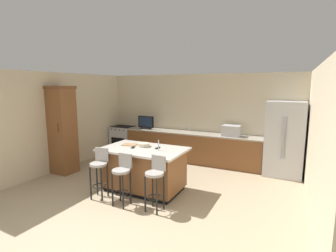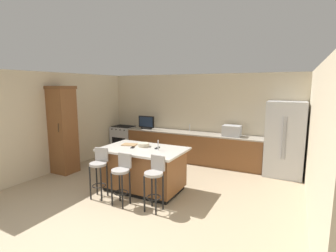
{
  "view_description": "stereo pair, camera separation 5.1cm",
  "coord_description": "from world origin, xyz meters",
  "px_view_note": "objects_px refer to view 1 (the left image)",
  "views": [
    {
      "loc": [
        2.63,
        -2.42,
        2.27
      ],
      "look_at": [
        -0.11,
        3.13,
        1.29
      ],
      "focal_mm": 27.18,
      "sensor_mm": 36.0,
      "label": 1
    },
    {
      "loc": [
        2.68,
        -2.39,
        2.27
      ],
      "look_at": [
        -0.11,
        3.13,
        1.29
      ],
      "focal_mm": 27.18,
      "sensor_mm": 36.0,
      "label": 2
    }
  ],
  "objects_px": {
    "kitchen_island": "(144,169)",
    "bar_stool_center": "(122,175)",
    "cell_phone": "(133,147)",
    "tv_remote": "(158,148)",
    "cutting_board": "(130,145)",
    "microwave": "(231,131)",
    "bar_stool_right": "(155,178)",
    "cabinet_tower": "(62,128)",
    "tv_monitor": "(146,123)",
    "bar_stool_left": "(99,168)",
    "range_oven": "(123,139)",
    "fruit_bowl": "(144,145)",
    "refrigerator": "(284,139)"
  },
  "relations": [
    {
      "from": "refrigerator",
      "to": "tv_remote",
      "type": "height_order",
      "value": "refrigerator"
    },
    {
      "from": "tv_remote",
      "to": "cutting_board",
      "type": "distance_m",
      "value": 0.72
    },
    {
      "from": "kitchen_island",
      "to": "cell_phone",
      "type": "relative_size",
      "value": 12.03
    },
    {
      "from": "refrigerator",
      "to": "range_oven",
      "type": "distance_m",
      "value": 5.05
    },
    {
      "from": "tv_monitor",
      "to": "range_oven",
      "type": "bearing_deg",
      "value": 176.92
    },
    {
      "from": "bar_stool_right",
      "to": "tv_remote",
      "type": "relative_size",
      "value": 5.95
    },
    {
      "from": "tv_monitor",
      "to": "cutting_board",
      "type": "bearing_deg",
      "value": -67.32
    },
    {
      "from": "kitchen_island",
      "to": "bar_stool_right",
      "type": "relative_size",
      "value": 1.78
    },
    {
      "from": "microwave",
      "to": "tv_monitor",
      "type": "xyz_separation_m",
      "value": [
        -2.74,
        -0.05,
        0.05
      ]
    },
    {
      "from": "cabinet_tower",
      "to": "microwave",
      "type": "distance_m",
      "value": 4.54
    },
    {
      "from": "bar_stool_center",
      "to": "kitchen_island",
      "type": "bearing_deg",
      "value": 89.32
    },
    {
      "from": "tv_remote",
      "to": "cutting_board",
      "type": "relative_size",
      "value": 0.52
    },
    {
      "from": "range_oven",
      "to": "cutting_board",
      "type": "xyz_separation_m",
      "value": [
        1.89,
        -2.32,
        0.49
      ]
    },
    {
      "from": "range_oven",
      "to": "cabinet_tower",
      "type": "distance_m",
      "value": 2.5
    },
    {
      "from": "tv_monitor",
      "to": "bar_stool_right",
      "type": "bearing_deg",
      "value": -56.17
    },
    {
      "from": "bar_stool_left",
      "to": "refrigerator",
      "type": "bearing_deg",
      "value": 31.8
    },
    {
      "from": "tv_monitor",
      "to": "bar_stool_left",
      "type": "xyz_separation_m",
      "value": [
        0.79,
        -3.13,
        -0.47
      ]
    },
    {
      "from": "kitchen_island",
      "to": "cabinet_tower",
      "type": "relative_size",
      "value": 0.79
    },
    {
      "from": "refrigerator",
      "to": "bar_stool_left",
      "type": "distance_m",
      "value": 4.54
    },
    {
      "from": "refrigerator",
      "to": "cabinet_tower",
      "type": "bearing_deg",
      "value": -155.91
    },
    {
      "from": "cabinet_tower",
      "to": "bar_stool_center",
      "type": "height_order",
      "value": "cabinet_tower"
    },
    {
      "from": "cell_phone",
      "to": "tv_remote",
      "type": "distance_m",
      "value": 0.54
    },
    {
      "from": "kitchen_island",
      "to": "refrigerator",
      "type": "bearing_deg",
      "value": 41.64
    },
    {
      "from": "bar_stool_left",
      "to": "cell_phone",
      "type": "height_order",
      "value": "bar_stool_left"
    },
    {
      "from": "cutting_board",
      "to": "kitchen_island",
      "type": "bearing_deg",
      "value": -16.29
    },
    {
      "from": "microwave",
      "to": "cell_phone",
      "type": "height_order",
      "value": "microwave"
    },
    {
      "from": "refrigerator",
      "to": "bar_stool_left",
      "type": "height_order",
      "value": "refrigerator"
    },
    {
      "from": "tv_remote",
      "to": "cell_phone",
      "type": "bearing_deg",
      "value": -160.63
    },
    {
      "from": "refrigerator",
      "to": "fruit_bowl",
      "type": "height_order",
      "value": "refrigerator"
    },
    {
      "from": "bar_stool_right",
      "to": "refrigerator",
      "type": "bearing_deg",
      "value": 60.09
    },
    {
      "from": "cabinet_tower",
      "to": "tv_remote",
      "type": "relative_size",
      "value": 13.36
    },
    {
      "from": "bar_stool_left",
      "to": "microwave",
      "type": "bearing_deg",
      "value": 46.97
    },
    {
      "from": "cell_phone",
      "to": "kitchen_island",
      "type": "bearing_deg",
      "value": -6.01
    },
    {
      "from": "bar_stool_left",
      "to": "tv_remote",
      "type": "height_order",
      "value": "bar_stool_left"
    },
    {
      "from": "kitchen_island",
      "to": "cell_phone",
      "type": "height_order",
      "value": "cell_phone"
    },
    {
      "from": "bar_stool_right",
      "to": "cutting_board",
      "type": "bearing_deg",
      "value": 146.93
    },
    {
      "from": "bar_stool_center",
      "to": "bar_stool_right",
      "type": "bearing_deg",
      "value": 6.15
    },
    {
      "from": "range_oven",
      "to": "cell_phone",
      "type": "xyz_separation_m",
      "value": [
        2.1,
        -2.5,
        0.49
      ]
    },
    {
      "from": "bar_stool_left",
      "to": "cutting_board",
      "type": "xyz_separation_m",
      "value": [
        0.16,
        0.85,
        0.33
      ]
    },
    {
      "from": "microwave",
      "to": "bar_stool_right",
      "type": "distance_m",
      "value": 3.25
    },
    {
      "from": "bar_stool_left",
      "to": "bar_stool_right",
      "type": "distance_m",
      "value": 1.28
    },
    {
      "from": "refrigerator",
      "to": "tv_monitor",
      "type": "xyz_separation_m",
      "value": [
        -4.08,
        0.02,
        0.14
      ]
    },
    {
      "from": "refrigerator",
      "to": "bar_stool_center",
      "type": "xyz_separation_m",
      "value": [
        -2.69,
        -3.16,
        -0.35
      ]
    },
    {
      "from": "kitchen_island",
      "to": "bar_stool_center",
      "type": "height_order",
      "value": "bar_stool_center"
    },
    {
      "from": "cutting_board",
      "to": "fruit_bowl",
      "type": "bearing_deg",
      "value": 1.55
    },
    {
      "from": "bar_stool_left",
      "to": "bar_stool_center",
      "type": "bearing_deg",
      "value": -16.74
    },
    {
      "from": "range_oven",
      "to": "microwave",
      "type": "relative_size",
      "value": 1.91
    },
    {
      "from": "bar_stool_center",
      "to": "tv_remote",
      "type": "relative_size",
      "value": 5.81
    },
    {
      "from": "cabinet_tower",
      "to": "tv_monitor",
      "type": "distance_m",
      "value": 2.6
    },
    {
      "from": "range_oven",
      "to": "microwave",
      "type": "bearing_deg",
      "value": 0.02
    }
  ]
}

